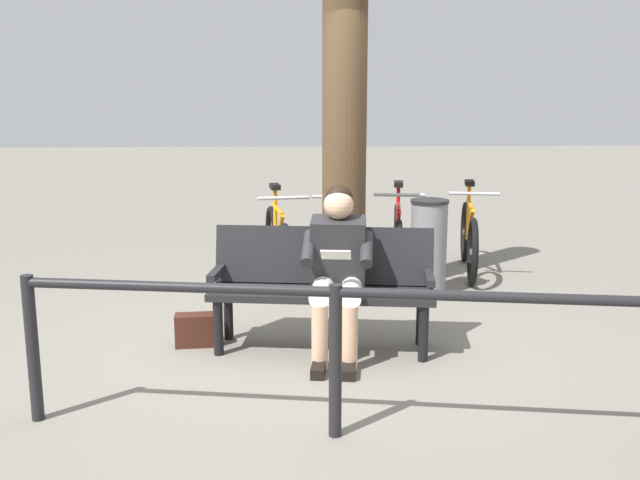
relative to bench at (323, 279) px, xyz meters
name	(u,v)px	position (x,y,z in m)	size (l,w,h in m)	color
ground_plane	(297,354)	(0.19, 0.18, -0.51)	(40.00, 40.00, 0.00)	slate
bench	(323,279)	(0.00, 0.00, 0.00)	(1.65, 0.67, 0.87)	black
person_reading	(338,263)	(-0.10, 0.18, 0.16)	(0.52, 0.80, 1.20)	#262628
handbag	(196,330)	(0.93, -0.04, -0.39)	(0.30, 0.14, 0.24)	#3F1E14
tree_trunk	(345,75)	(-0.24, -1.26, 1.47)	(0.39, 0.39, 3.96)	#4C3823
litter_bin	(428,247)	(-1.03, -1.37, -0.07)	(0.35, 0.35, 0.88)	slate
bicycle_red	(469,238)	(-1.60, -2.14, -0.15)	(0.48, 1.67, 0.94)	black
bicycle_blue	(398,240)	(-0.85, -2.08, -0.15)	(0.48, 1.67, 0.94)	black
bicycle_orange	(342,243)	(-0.28, -1.96, -0.15)	(0.50, 1.66, 0.94)	black
bicycle_purple	(278,244)	(0.36, -1.93, -0.15)	(0.48, 1.67, 0.94)	black
railing_fence	(335,330)	(-0.01, 1.43, 0.10)	(3.44, 0.60, 0.85)	black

